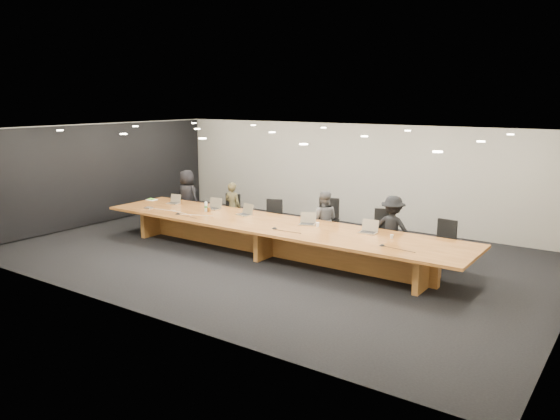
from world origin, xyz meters
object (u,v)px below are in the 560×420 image
object	(u,v)px
chair_far_right	(442,244)
laptop_c	(244,209)
person_a	(187,197)
chair_right	(383,234)
mic_center	(274,228)
laptop_b	(213,204)
mic_right	(382,245)
chair_mid_left	(272,219)
person_b	(233,207)
person_d	(392,229)
av_box	(149,208)
chair_far_left	(182,202)
laptop_a	(173,199)
amber_mug	(209,210)
chair_mid_right	(325,223)
laptop_d	(307,219)
paper_cup_far	(392,236)
conference_table	(272,233)
chair_left	(230,212)
water_bottle	(206,207)
paper_cup_near	(318,225)
mic_left	(178,214)
person_c	(324,220)
laptop_e	(368,227)

from	to	relation	value
chair_far_right	laptop_c	xyz separation A→B (m)	(-4.48, -1.02, 0.38)
person_a	chair_right	bearing A→B (deg)	-179.52
mic_center	person_a	bearing A→B (deg)	158.79
person_a	laptop_b	xyz separation A→B (m)	(1.65, -0.79, 0.13)
laptop_c	mic_right	distance (m)	3.93
chair_mid_left	laptop_b	xyz separation A→B (m)	(-1.24, -0.83, 0.39)
person_b	person_d	world-z (taller)	person_d
av_box	mic_right	world-z (taller)	mic_right
av_box	mic_center	size ratio (longest dim) A/B	1.48
chair_far_left	laptop_a	size ratio (longest dim) A/B	3.68
amber_mug	chair_right	bearing A→B (deg)	15.25
chair_mid_left	person_b	world-z (taller)	person_b
chair_mid_right	laptop_b	size ratio (longest dim) A/B	3.28
person_a	amber_mug	world-z (taller)	person_a
chair_far_left	person_b	world-z (taller)	person_b
laptop_d	mic_right	world-z (taller)	laptop_d
paper_cup_far	conference_table	bearing A→B (deg)	-174.46
chair_left	av_box	size ratio (longest dim) A/B	5.18
conference_table	chair_far_left	size ratio (longest dim) A/B	7.73
chair_mid_left	chair_mid_right	bearing A→B (deg)	-15.17
conference_table	water_bottle	distance (m)	2.13
person_d	paper_cup_near	bearing A→B (deg)	27.72
amber_mug	mic_left	distance (m)	0.78
paper_cup_far	mic_right	bearing A→B (deg)	-82.76
chair_mid_left	laptop_a	size ratio (longest dim) A/B	3.16
chair_far_left	laptop_c	world-z (taller)	chair_far_left
person_c	water_bottle	size ratio (longest dim) A/B	5.92
chair_mid_right	laptop_d	xyz separation A→B (m)	(0.11, -0.96, 0.29)
paper_cup_far	person_a	bearing A→B (deg)	171.82
person_c	person_b	bearing A→B (deg)	-23.91
laptop_a	amber_mug	xyz separation A→B (m)	(1.49, -0.25, -0.07)
laptop_a	paper_cup_near	bearing A→B (deg)	-8.69
person_d	mic_left	size ratio (longest dim) A/B	11.23
laptop_e	mic_left	xyz separation A→B (m)	(-4.59, -0.92, -0.12)
person_c	laptop_b	size ratio (longest dim) A/B	3.81
chair_far_right	paper_cup_far	distance (m)	1.29
laptop_c	chair_mid_left	bearing A→B (deg)	93.50
chair_right	person_a	distance (m)	5.93
chair_mid_right	laptop_a	bearing A→B (deg)	-173.64
water_bottle	person_d	bearing A→B (deg)	12.70
conference_table	av_box	size ratio (longest dim) A/B	46.84
av_box	laptop_b	bearing A→B (deg)	30.49
chair_far_left	mic_left	bearing A→B (deg)	-43.58
person_d	chair_left	bearing A→B (deg)	-5.30
person_c	mic_center	bearing A→B (deg)	56.86
chair_far_left	person_b	bearing A→B (deg)	3.76
chair_mid_right	laptop_a	world-z (taller)	chair_mid_right
chair_mid_left	mic_left	world-z (taller)	chair_mid_left
water_bottle	mic_right	size ratio (longest dim) A/B	1.91
person_a	laptop_e	bearing A→B (deg)	172.38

